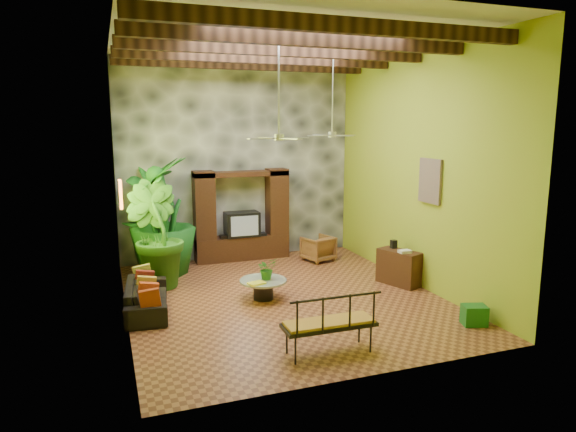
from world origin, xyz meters
name	(u,v)px	position (x,y,z in m)	size (l,w,h in m)	color
ground	(282,297)	(0.00, 0.00, 0.00)	(7.00, 7.00, 0.00)	brown
ceiling	(282,38)	(0.00, 0.00, 5.00)	(6.00, 7.00, 0.02)	silver
back_wall	(237,161)	(0.00, 3.50, 2.50)	(6.00, 0.02, 5.00)	#9BB629
left_wall	(119,179)	(-3.00, 0.00, 2.50)	(0.02, 7.00, 5.00)	#9BB629
right_wall	(415,169)	(3.00, 0.00, 2.50)	(0.02, 7.00, 5.00)	#9BB629
stone_accent_wall	(238,161)	(0.00, 3.44, 2.50)	(5.98, 0.10, 4.98)	#35393C
ceiling_beams	(282,50)	(0.00, 0.00, 4.78)	(5.95, 5.36, 0.22)	#3F2314
entertainment_center	(242,222)	(0.00, 3.14, 0.97)	(2.40, 0.55, 2.30)	#311A0D
ceiling_fan_front	(279,126)	(-0.20, -0.40, 3.40)	(1.28, 1.28, 1.86)	#A8A8AD
ceiling_fan_back	(332,125)	(1.60, 1.20, 3.40)	(1.28, 1.28, 1.86)	#A8A8AD
wall_art_mask	(120,194)	(-2.96, 1.00, 2.10)	(0.06, 0.32, 0.55)	#C58D17
wall_art_painting	(430,181)	(2.96, -0.60, 2.30)	(0.06, 0.70, 0.90)	#215979
sofa	(147,297)	(-2.63, 0.11, 0.27)	(1.87, 0.73, 0.55)	black
wicker_armchair	(318,248)	(1.77, 2.31, 0.32)	(0.68, 0.70, 0.64)	olive
tall_plant_a	(154,216)	(-2.17, 3.15, 1.25)	(1.32, 0.89, 2.50)	#19601E
tall_plant_b	(155,235)	(-2.31, 1.55, 1.14)	(1.25, 1.01, 2.28)	#2A651A
tall_plant_c	(162,216)	(-2.04, 2.50, 1.35)	(1.51, 1.51, 2.70)	#165519
coffee_table	(263,287)	(-0.40, 0.02, 0.26)	(0.93, 0.93, 0.40)	black
centerpiece_plant	(267,269)	(-0.31, 0.04, 0.61)	(0.38, 0.33, 0.43)	#29691B
yellow_tray	(257,283)	(-0.60, -0.21, 0.42)	(0.31, 0.22, 0.03)	#F8FB1B
iron_bench	(331,321)	(-0.18, -2.72, 0.54)	(1.44, 0.54, 0.57)	black
side_console	(399,267)	(2.65, -0.07, 0.37)	(0.42, 0.94, 0.75)	#3D2013
green_bin	(474,315)	(2.65, -2.49, 0.18)	(0.40, 0.30, 0.35)	#1E7437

